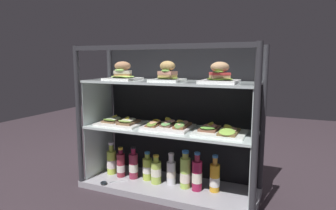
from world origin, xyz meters
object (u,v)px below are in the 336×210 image
juice_bottle_front_second (121,165)px  open_sandwich_tray_near_right_corner (169,125)px  juice_bottle_front_middle (156,171)px  juice_bottle_back_right (112,162)px  plated_roll_sandwich_mid_left (220,76)px  juice_bottle_back_left (133,166)px  plated_roll_sandwich_far_left (122,73)px  juice_bottle_tucked_behind (197,175)px  juice_bottle_front_right_end (171,172)px  juice_bottle_near_post (185,173)px  open_sandwich_tray_far_left (121,122)px  juice_bottle_front_left_end (215,178)px  open_sandwich_tray_near_left_corner (220,131)px  plated_roll_sandwich_far_right (167,74)px  juice_bottle_front_fourth (147,168)px  kitchen_scissors (108,183)px

juice_bottle_front_second → open_sandwich_tray_near_right_corner: bearing=1.8°
juice_bottle_front_middle → open_sandwich_tray_near_right_corner: bearing=8.7°
juice_bottle_back_right → juice_bottle_front_middle: 0.37m
plated_roll_sandwich_mid_left → juice_bottle_back_left: (-0.60, 0.03, -0.64)m
plated_roll_sandwich_far_left → juice_bottle_tucked_behind: size_ratio=0.84×
open_sandwich_tray_near_right_corner → juice_bottle_tucked_behind: bearing=-2.1°
open_sandwich_tray_near_right_corner → juice_bottle_front_right_end: open_sandwich_tray_near_right_corner is taller
open_sandwich_tray_near_right_corner → juice_bottle_tucked_behind: size_ratio=1.23×
open_sandwich_tray_near_right_corner → plated_roll_sandwich_far_left: bearing=-179.1°
juice_bottle_back_right → juice_bottle_near_post: size_ratio=0.93×
open_sandwich_tray_far_left → juice_bottle_front_left_end: (0.66, 0.04, -0.31)m
juice_bottle_front_second → juice_bottle_front_right_end: bearing=3.5°
open_sandwich_tray_near_left_corner → juice_bottle_back_right: size_ratio=1.32×
plated_roll_sandwich_mid_left → plated_roll_sandwich_far_right: bearing=178.2°
plated_roll_sandwich_mid_left → juice_bottle_back_right: 1.02m
open_sandwich_tray_far_left → open_sandwich_tray_near_left_corner: same height
plated_roll_sandwich_far_right → juice_bottle_back_left: (-0.27, 0.02, -0.64)m
plated_roll_sandwich_far_right → plated_roll_sandwich_mid_left: size_ratio=0.91×
juice_bottle_front_left_end → plated_roll_sandwich_far_left: bearing=-177.6°
plated_roll_sandwich_far_left → juice_bottle_front_second: 0.65m
juice_bottle_front_fourth → juice_bottle_front_second: bearing=-171.9°
kitchen_scissors → plated_roll_sandwich_far_right: bearing=17.8°
open_sandwich_tray_near_left_corner → kitchen_scissors: 0.83m
plated_roll_sandwich_far_left → juice_bottle_front_left_end: plated_roll_sandwich_far_left is taller
open_sandwich_tray_far_left → juice_bottle_front_fourth: (0.18, 0.03, -0.32)m
plated_roll_sandwich_far_right → plated_roll_sandwich_mid_left: (0.33, -0.01, -0.00)m
juice_bottle_front_right_end → plated_roll_sandwich_far_right: bearing=-108.3°
juice_bottle_back_right → kitchen_scissors: 0.19m
juice_bottle_front_second → plated_roll_sandwich_far_left: bearing=13.5°
juice_bottle_front_fourth → juice_bottle_front_right_end: juice_bottle_front_right_end is taller
plated_roll_sandwich_mid_left → open_sandwich_tray_far_left: plated_roll_sandwich_mid_left is taller
juice_bottle_front_right_end → plated_roll_sandwich_far_left: bearing=-177.3°
open_sandwich_tray_near_left_corner → juice_bottle_back_left: bearing=179.9°
juice_bottle_front_left_end → juice_bottle_front_right_end: bearing=-178.0°
plated_roll_sandwich_mid_left → open_sandwich_tray_near_left_corner: (0.00, 0.03, -0.33)m
juice_bottle_front_left_end → juice_bottle_back_right: bearing=-179.2°
plated_roll_sandwich_far_right → open_sandwich_tray_near_left_corner: 0.47m
juice_bottle_back_right → open_sandwich_tray_near_left_corner: bearing=-1.2°
juice_bottle_front_left_end → juice_bottle_near_post: bearing=-172.4°
juice_bottle_front_second → kitchen_scissors: juice_bottle_front_second is taller
plated_roll_sandwich_far_right → kitchen_scissors: plated_roll_sandwich_far_right is taller
plated_roll_sandwich_far_left → open_sandwich_tray_near_right_corner: (0.34, 0.01, -0.33)m
plated_roll_sandwich_far_right → open_sandwich_tray_near_left_corner: plated_roll_sandwich_far_right is taller
plated_roll_sandwich_far_right → juice_bottle_front_right_end: (0.01, 0.03, -0.65)m
juice_bottle_front_fourth → juice_bottle_near_post: size_ratio=0.80×
juice_bottle_back_right → juice_bottle_back_left: 0.19m
open_sandwich_tray_near_left_corner → juice_bottle_front_middle: (-0.42, -0.01, -0.32)m
plated_roll_sandwich_mid_left → kitchen_scissors: bearing=-171.0°
plated_roll_sandwich_far_right → juice_bottle_near_post: (0.12, 0.02, -0.63)m
juice_bottle_front_second → juice_bottle_front_fourth: (0.20, 0.03, -0.00)m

